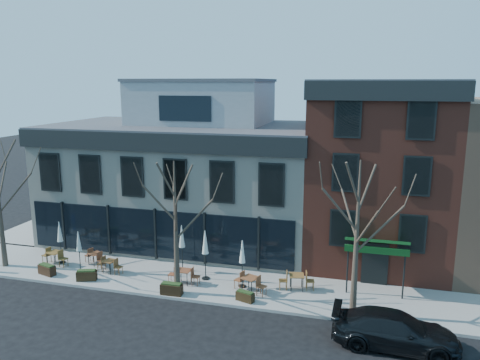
# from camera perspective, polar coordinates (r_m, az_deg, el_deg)

# --- Properties ---
(ground) EXTENTS (120.00, 120.00, 0.00)m
(ground) POSITION_cam_1_polar(r_m,az_deg,el_deg) (30.06, -10.05, -9.88)
(ground) COLOR black
(ground) RESTS_ON ground
(sidewalk_front) EXTENTS (33.50, 4.70, 0.15)m
(sidewalk_front) POSITION_cam_1_polar(r_m,az_deg,el_deg) (27.01, -5.64, -12.14)
(sidewalk_front) COLOR gray
(sidewalk_front) RESTS_ON ground
(sidewalk_side) EXTENTS (4.50, 12.00, 0.15)m
(sidewalk_side) POSITION_cam_1_polar(r_m,az_deg,el_deg) (40.50, -20.97, -4.66)
(sidewalk_side) COLOR gray
(sidewalk_side) RESTS_ON ground
(corner_building) EXTENTS (18.39, 10.39, 11.10)m
(corner_building) POSITION_cam_1_polar(r_m,az_deg,el_deg) (33.17, -6.52, 0.81)
(corner_building) COLOR beige
(corner_building) RESTS_ON ground
(red_brick_building) EXTENTS (8.20, 11.78, 11.18)m
(red_brick_building) POSITION_cam_1_polar(r_m,az_deg,el_deg) (30.63, 16.47, 1.21)
(red_brick_building) COLOR brown
(red_brick_building) RESTS_ON ground
(tree_mid) EXTENTS (3.50, 3.55, 7.04)m
(tree_mid) POSITION_cam_1_polar(r_m,az_deg,el_deg) (24.26, -7.83, -5.62)
(tree_mid) COLOR #382B21
(tree_mid) RESTS_ON sidewalk_front
(tree_right) EXTENTS (3.72, 3.77, 7.48)m
(tree_right) POSITION_cam_1_polar(r_m,az_deg,el_deg) (22.38, 14.06, -6.77)
(tree_right) COLOR #382B21
(tree_right) RESTS_ON sidewalk_front
(parked_sedan) EXTENTS (5.30, 2.25, 1.52)m
(parked_sedan) POSITION_cam_1_polar(r_m,az_deg,el_deg) (21.73, 18.39, -17.00)
(parked_sedan) COLOR black
(parked_sedan) RESTS_ON ground
(cafe_set_0) EXTENTS (1.94, 0.89, 1.00)m
(cafe_set_0) POSITION_cam_1_polar(r_m,az_deg,el_deg) (30.85, -21.65, -8.67)
(cafe_set_0) COLOR brown
(cafe_set_0) RESTS_ON sidewalk_front
(cafe_set_1) EXTENTS (1.77, 1.11, 0.92)m
(cafe_set_1) POSITION_cam_1_polar(r_m,az_deg,el_deg) (30.03, -17.24, -8.99)
(cafe_set_1) COLOR brown
(cafe_set_1) RESTS_ON sidewalk_front
(cafe_set_2) EXTENTS (1.76, 0.81, 0.91)m
(cafe_set_2) POSITION_cam_1_polar(r_m,az_deg,el_deg) (28.64, -15.59, -9.94)
(cafe_set_2) COLOR brown
(cafe_set_2) RESTS_ON sidewalk_front
(cafe_set_3) EXTENTS (1.82, 0.74, 0.96)m
(cafe_set_3) POSITION_cam_1_polar(r_m,az_deg,el_deg) (26.38, -6.85, -11.43)
(cafe_set_3) COLOR brown
(cafe_set_3) RESTS_ON sidewalk_front
(cafe_set_4) EXTENTS (1.96, 1.13, 1.01)m
(cafe_set_4) POSITION_cam_1_polar(r_m,az_deg,el_deg) (25.22, 1.25, -12.41)
(cafe_set_4) COLOR brown
(cafe_set_4) RESTS_ON sidewalk_front
(cafe_set_5) EXTENTS (1.98, 0.92, 1.01)m
(cafe_set_5) POSITION_cam_1_polar(r_m,az_deg,el_deg) (25.68, 6.91, -12.04)
(cafe_set_5) COLOR brown
(cafe_set_5) RESTS_ON sidewalk_front
(umbrella_0) EXTENTS (0.42, 0.42, 2.62)m
(umbrella_0) POSITION_cam_1_polar(r_m,az_deg,el_deg) (30.58, -21.12, -6.15)
(umbrella_0) COLOR black
(umbrella_0) RESTS_ON sidewalk_front
(umbrella_1) EXTENTS (0.39, 0.39, 2.46)m
(umbrella_1) POSITION_cam_1_polar(r_m,az_deg,el_deg) (28.81, -19.07, -7.33)
(umbrella_1) COLOR black
(umbrella_1) RESTS_ON sidewalk_front
(umbrella_2) EXTENTS (0.45, 0.45, 2.79)m
(umbrella_2) POSITION_cam_1_polar(r_m,az_deg,el_deg) (27.52, -7.10, -7.14)
(umbrella_2) COLOR black
(umbrella_2) RESTS_ON sidewalk_front
(umbrella_3) EXTENTS (0.46, 0.46, 2.86)m
(umbrella_3) POSITION_cam_1_polar(r_m,az_deg,el_deg) (26.29, -4.27, -7.89)
(umbrella_3) COLOR black
(umbrella_3) RESTS_ON sidewalk_front
(umbrella_4) EXTENTS (0.42, 0.42, 2.64)m
(umbrella_4) POSITION_cam_1_polar(r_m,az_deg,el_deg) (25.30, 0.27, -9.03)
(umbrella_4) COLOR black
(umbrella_4) RESTS_ON sidewalk_front
(planter_0) EXTENTS (1.17, 0.73, 0.61)m
(planter_0) POSITION_cam_1_polar(r_m,az_deg,el_deg) (29.58, -22.48, -10.05)
(planter_0) COLOR black
(planter_0) RESTS_ON sidewalk_front
(planter_1) EXTENTS (1.16, 0.76, 0.61)m
(planter_1) POSITION_cam_1_polar(r_m,az_deg,el_deg) (28.02, -18.19, -10.96)
(planter_1) COLOR black
(planter_1) RESTS_ON sidewalk_front
(planter_2) EXTENTS (1.16, 0.50, 0.64)m
(planter_2) POSITION_cam_1_polar(r_m,az_deg,el_deg) (25.28, -8.34, -12.98)
(planter_2) COLOR black
(planter_2) RESTS_ON sidewalk_front
(planter_3) EXTENTS (1.01, 0.64, 0.53)m
(planter_3) POSITION_cam_1_polar(r_m,az_deg,el_deg) (24.38, 0.63, -13.98)
(planter_3) COLOR black
(planter_3) RESTS_ON sidewalk_front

